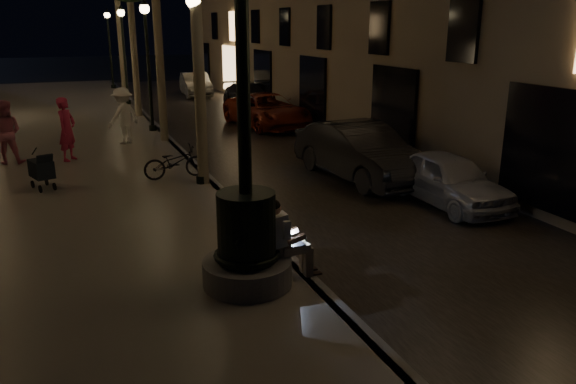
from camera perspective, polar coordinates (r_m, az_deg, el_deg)
name	(u,v)px	position (r m, az deg, el deg)	size (l,w,h in m)	color
ground	(166,140)	(21.39, -12.31, 5.20)	(120.00, 120.00, 0.00)	black
cobble_lane	(243,134)	(22.07, -4.59, 5.90)	(6.00, 45.00, 0.02)	black
promenade	(49,146)	(21.11, -23.09, 4.37)	(8.00, 45.00, 0.20)	slate
curb_strip	(166,137)	(21.37, -12.33, 5.46)	(0.25, 45.00, 0.20)	#59595B
fountain_lamppost	(246,223)	(8.59, -4.25, -3.19)	(1.40, 1.40, 5.21)	#59595B
seated_man_laptop	(284,236)	(8.89, -0.44, -4.54)	(0.96, 0.33, 1.34)	tan
lamp_curb_a	(196,62)	(14.09, -9.29, 12.87)	(0.36, 0.36, 4.81)	black
lamp_curb_b	(147,49)	(21.95, -14.10, 13.90)	(0.36, 0.36, 4.81)	black
lamp_curb_c	(123,43)	(29.89, -16.39, 14.35)	(0.36, 0.36, 4.81)	black
lamp_curb_d	(109,39)	(37.85, -17.71, 14.60)	(0.36, 0.36, 4.81)	black
stroller	(42,169)	(15.03, -23.76, 2.15)	(0.64, 1.01, 1.03)	black
car_front	(449,179)	(13.78, 16.01, 1.27)	(1.45, 3.60, 1.23)	#AEB0B6
car_second	(360,152)	(15.50, 7.30, 4.07)	(1.63, 4.69, 1.54)	black
car_third	(267,110)	(23.55, -2.14, 8.29)	(2.27, 4.92, 1.37)	maroon
car_rear	(248,97)	(28.39, -4.08, 9.62)	(1.80, 4.42, 1.28)	#2F2E33
car_fifth	(195,85)	(34.20, -9.38, 10.71)	(1.45, 4.15, 1.37)	#A09F9B
pedestrian_red	(67,129)	(17.92, -21.55, 5.95)	(0.69, 0.45, 1.88)	#C6274F
pedestrian_pink	(6,132)	(18.25, -26.74, 5.45)	(0.90, 0.70, 1.85)	#D8728F
pedestrian_white	(123,116)	(19.94, -16.38, 7.44)	(1.22, 0.70, 1.89)	white
bicycle	(175,162)	(15.10, -11.39, 3.00)	(0.58, 1.66, 0.87)	black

